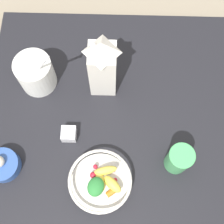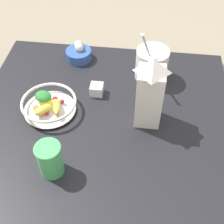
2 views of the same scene
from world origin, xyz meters
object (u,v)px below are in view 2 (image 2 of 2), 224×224
(milk_carton, at_px, (150,92))
(spice_jar, at_px, (97,90))
(fruit_bowl, at_px, (49,105))
(drinking_cup, at_px, (50,159))
(garlic_bowl, at_px, (79,53))
(yogurt_tub, at_px, (152,63))

(milk_carton, bearing_deg, spice_jar, -29.03)
(fruit_bowl, xyz_separation_m, drinking_cup, (-0.07, 0.24, 0.03))
(drinking_cup, bearing_deg, garlic_bowl, -87.28)
(fruit_bowl, bearing_deg, spice_jar, -144.08)
(spice_jar, height_order, garlic_bowl, garlic_bowl)
(yogurt_tub, height_order, spice_jar, yogurt_tub)
(fruit_bowl, height_order, drinking_cup, drinking_cup)
(fruit_bowl, distance_m, spice_jar, 0.19)
(fruit_bowl, distance_m, garlic_bowl, 0.32)
(yogurt_tub, relative_size, garlic_bowl, 2.33)
(milk_carton, height_order, spice_jar, milk_carton)
(drinking_cup, xyz_separation_m, garlic_bowl, (0.03, -0.55, -0.03))
(milk_carton, distance_m, garlic_bowl, 0.44)
(fruit_bowl, distance_m, drinking_cup, 0.25)
(garlic_bowl, bearing_deg, milk_carton, 134.11)
(spice_jar, distance_m, garlic_bowl, 0.23)
(fruit_bowl, xyz_separation_m, garlic_bowl, (-0.04, -0.31, -0.01))
(fruit_bowl, height_order, yogurt_tub, yogurt_tub)
(milk_carton, xyz_separation_m, spice_jar, (0.19, -0.11, -0.11))
(spice_jar, bearing_deg, fruit_bowl, 35.92)
(fruit_bowl, bearing_deg, yogurt_tub, -146.42)
(fruit_bowl, distance_m, yogurt_tub, 0.42)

